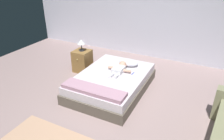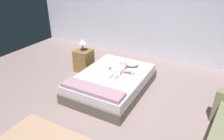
{
  "view_description": "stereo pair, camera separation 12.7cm",
  "coord_description": "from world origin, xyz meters",
  "px_view_note": "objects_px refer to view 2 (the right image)",
  "views": [
    {
      "loc": [
        1.42,
        -2.6,
        2.37
      ],
      "look_at": [
        -0.27,
        0.79,
        0.47
      ],
      "focal_mm": 33.24,
      "sensor_mm": 36.0,
      "label": 1
    },
    {
      "loc": [
        1.54,
        -2.54,
        2.37
      ],
      "look_at": [
        -0.27,
        0.79,
        0.47
      ],
      "focal_mm": 33.24,
      "sensor_mm": 36.0,
      "label": 2
    }
  ],
  "objects_px": {
    "bed": "(112,82)",
    "nightstand": "(84,61)",
    "pillow": "(129,63)",
    "baby": "(120,69)",
    "toothbrush": "(133,73)",
    "lamp": "(83,42)"
  },
  "relations": [
    {
      "from": "bed",
      "to": "lamp",
      "type": "relative_size",
      "value": 6.68
    },
    {
      "from": "lamp",
      "to": "bed",
      "type": "bearing_deg",
      "value": -24.26
    },
    {
      "from": "pillow",
      "to": "nightstand",
      "type": "xyz_separation_m",
      "value": [
        -1.2,
        -0.08,
        -0.17
      ]
    },
    {
      "from": "pillow",
      "to": "baby",
      "type": "distance_m",
      "value": 0.36
    },
    {
      "from": "pillow",
      "to": "toothbrush",
      "type": "bearing_deg",
      "value": -53.7
    },
    {
      "from": "bed",
      "to": "toothbrush",
      "type": "bearing_deg",
      "value": 31.52
    },
    {
      "from": "toothbrush",
      "to": "nightstand",
      "type": "bearing_deg",
      "value": 170.22
    },
    {
      "from": "nightstand",
      "to": "lamp",
      "type": "relative_size",
      "value": 1.89
    },
    {
      "from": "baby",
      "to": "nightstand",
      "type": "bearing_deg",
      "value": 166.09
    },
    {
      "from": "toothbrush",
      "to": "lamp",
      "type": "xyz_separation_m",
      "value": [
        -1.44,
        0.25,
        0.38
      ]
    },
    {
      "from": "baby",
      "to": "lamp",
      "type": "height_order",
      "value": "lamp"
    },
    {
      "from": "baby",
      "to": "toothbrush",
      "type": "distance_m",
      "value": 0.3
    },
    {
      "from": "pillow",
      "to": "baby",
      "type": "xyz_separation_m",
      "value": [
        -0.05,
        -0.36,
        -0.01
      ]
    },
    {
      "from": "baby",
      "to": "nightstand",
      "type": "height_order",
      "value": "baby"
    },
    {
      "from": "bed",
      "to": "nightstand",
      "type": "bearing_deg",
      "value": 155.75
    },
    {
      "from": "bed",
      "to": "nightstand",
      "type": "xyz_separation_m",
      "value": [
        -1.06,
        0.48,
        0.09
      ]
    },
    {
      "from": "lamp",
      "to": "baby",
      "type": "bearing_deg",
      "value": -13.92
    },
    {
      "from": "bed",
      "to": "lamp",
      "type": "bearing_deg",
      "value": 155.74
    },
    {
      "from": "bed",
      "to": "lamp",
      "type": "height_order",
      "value": "lamp"
    },
    {
      "from": "toothbrush",
      "to": "pillow",
      "type": "bearing_deg",
      "value": 126.3
    },
    {
      "from": "pillow",
      "to": "toothbrush",
      "type": "relative_size",
      "value": 2.97
    },
    {
      "from": "nightstand",
      "to": "lamp",
      "type": "distance_m",
      "value": 0.49
    }
  ]
}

